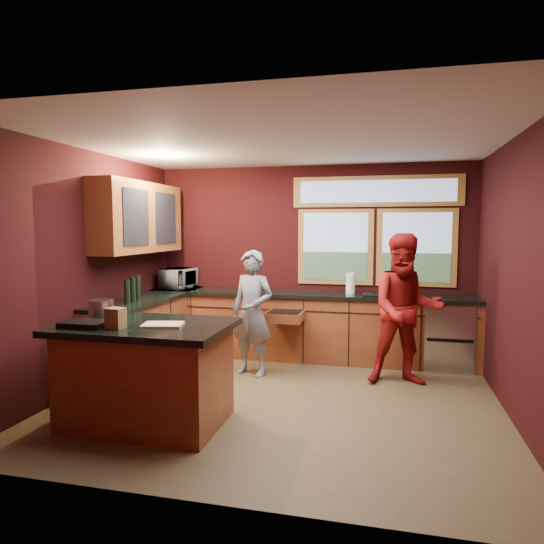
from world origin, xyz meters
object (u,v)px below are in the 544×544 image
at_px(person_grey, 252,313).
at_px(person_red, 406,309).
at_px(cutting_board, 163,325).
at_px(stock_pot, 101,309).
at_px(island, 147,373).

height_order(person_grey, person_red, person_red).
bearing_deg(cutting_board, person_grey, 79.01).
bearing_deg(person_grey, stock_pot, -109.14).
bearing_deg(person_grey, cutting_board, -84.97).
bearing_deg(cutting_board, person_red, 39.66).
relative_size(person_grey, cutting_board, 4.42).
height_order(island, person_red, person_red).
distance_m(cutting_board, stock_pot, 0.78).
height_order(person_red, cutting_board, person_red).
distance_m(person_red, cutting_board, 2.82).
relative_size(cutting_board, stock_pot, 1.46).
height_order(island, stock_pot, stock_pot).
bearing_deg(person_grey, person_red, 17.61).
bearing_deg(island, person_red, 36.42).
height_order(cutting_board, stock_pot, stock_pot).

